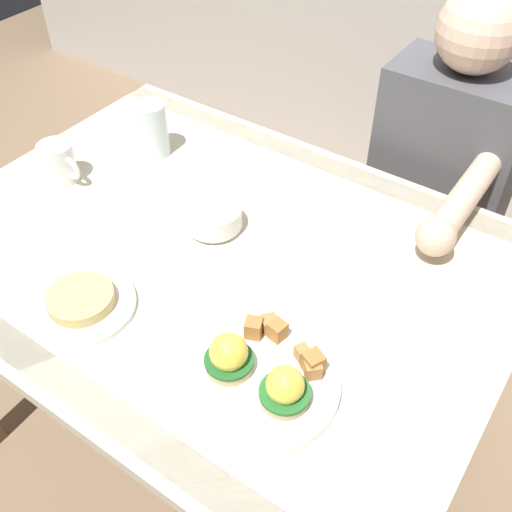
% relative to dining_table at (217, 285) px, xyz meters
% --- Properties ---
extents(ground_plane, '(6.00, 6.00, 0.00)m').
position_rel_dining_table_xyz_m(ground_plane, '(0.00, 0.00, -0.63)').
color(ground_plane, '#7F664C').
extents(dining_table, '(1.20, 0.90, 0.74)m').
position_rel_dining_table_xyz_m(dining_table, '(0.00, 0.00, 0.00)').
color(dining_table, beige).
rests_on(dining_table, ground_plane).
extents(eggs_benedict_plate, '(0.27, 0.27, 0.09)m').
position_rel_dining_table_xyz_m(eggs_benedict_plate, '(0.26, -0.21, 0.13)').
color(eggs_benedict_plate, white).
rests_on(eggs_benedict_plate, dining_table).
extents(fruit_bowl, '(0.12, 0.12, 0.06)m').
position_rel_dining_table_xyz_m(fruit_bowl, '(-0.04, 0.06, 0.14)').
color(fruit_bowl, white).
rests_on(fruit_bowl, dining_table).
extents(coffee_mug, '(0.11, 0.08, 0.09)m').
position_rel_dining_table_xyz_m(coffee_mug, '(-0.44, -0.01, 0.16)').
color(coffee_mug, white).
rests_on(coffee_mug, dining_table).
extents(fork, '(0.09, 0.15, 0.00)m').
position_rel_dining_table_xyz_m(fork, '(0.22, 0.02, 0.11)').
color(fork, silver).
rests_on(fork, dining_table).
extents(water_glass_near, '(0.08, 0.08, 0.13)m').
position_rel_dining_table_xyz_m(water_glass_near, '(-0.34, 0.20, 0.17)').
color(water_glass_near, silver).
rests_on(water_glass_near, dining_table).
extents(side_plate, '(0.20, 0.20, 0.04)m').
position_rel_dining_table_xyz_m(side_plate, '(-0.11, -0.27, 0.12)').
color(side_plate, white).
rests_on(side_plate, dining_table).
extents(diner_person, '(0.34, 0.54, 1.14)m').
position_rel_dining_table_xyz_m(diner_person, '(0.26, 0.60, 0.02)').
color(diner_person, '#33333D').
rests_on(diner_person, ground_plane).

